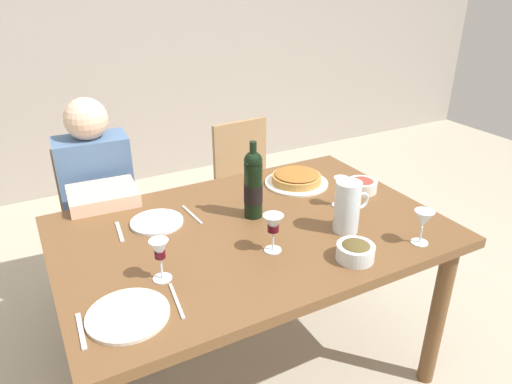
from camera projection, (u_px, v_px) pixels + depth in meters
ground_plane at (252, 369)px, 2.18m from camera, size 8.00×8.00×0.00m
back_wall at (100, 11)px, 3.53m from camera, size 8.00×0.10×2.80m
dining_table at (252, 247)px, 1.89m from camera, size 1.50×1.00×0.76m
wine_bottle at (253, 185)px, 1.88m from camera, size 0.08×0.08×0.33m
water_pitcher at (347, 210)px, 1.80m from camera, size 0.15×0.10×0.21m
baked_tart at (297, 178)px, 2.22m from camera, size 0.30×0.30×0.06m
salad_bowl at (362, 185)px, 2.14m from camera, size 0.14×0.14×0.06m
olive_bowl at (355, 251)px, 1.64m from camera, size 0.14×0.14×0.07m
wine_glass_left_diner at (273, 225)px, 1.66m from camera, size 0.07×0.07×0.15m
wine_glass_right_diner at (341, 186)px, 1.99m from camera, size 0.06×0.06×0.13m
wine_glass_centre at (160, 252)px, 1.50m from camera, size 0.06×0.06×0.15m
wine_glass_spare at (423, 220)px, 1.71m from camera, size 0.07×0.07×0.13m
dinner_plate_left_setting at (157, 222)px, 1.88m from camera, size 0.21×0.21×0.01m
dinner_plate_right_setting at (128, 315)px, 1.38m from camera, size 0.25×0.25×0.01m
fork_left_setting at (120, 232)px, 1.82m from camera, size 0.03×0.16×0.00m
knife_left_setting at (192, 214)px, 1.95m from camera, size 0.02×0.18×0.00m
knife_right_setting at (177, 300)px, 1.44m from camera, size 0.03×0.18×0.00m
spoon_right_setting at (81, 331)px, 1.32m from camera, size 0.02×0.16×0.00m
chair_left at (99, 215)px, 2.50m from camera, size 0.43×0.43×0.87m
diner_left at (103, 214)px, 2.26m from camera, size 0.35×0.52×1.16m
chair_right at (249, 185)px, 2.85m from camera, size 0.43×0.43×0.87m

